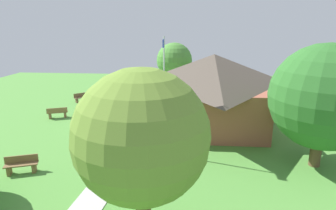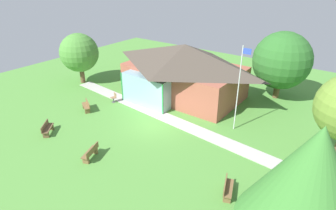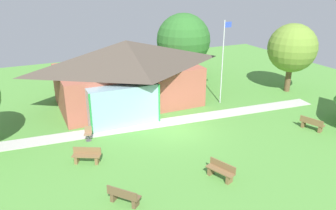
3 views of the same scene
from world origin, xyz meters
The scene contains 12 objects.
ground_plane centered at (0.00, 0.00, 0.00)m, with size 44.00×44.00×0.00m, color #54933D.
pavilion centered at (-1.40, 5.93, 2.55)m, with size 11.25×8.02×4.91m.
footpath centered at (0.00, 1.41, 0.01)m, with size 23.03×1.30×0.03m, color #BCB7B2.
flagpole centered at (5.22, 3.07, 3.49)m, with size 0.64×0.08×6.37m.
bench_mid_left centered at (-6.21, -1.55, 0.40)m, with size 1.53×1.09×0.84m.
bench_front_left centered at (-5.49, -5.70, 0.40)m, with size 1.30×1.43×0.84m.
bench_front_center centered at (-0.56, -5.78, 0.40)m, with size 0.95×1.56×0.84m.
bench_lawn_far_right centered at (7.85, -3.58, 0.40)m, with size 0.92×1.56×0.84m.
patio_chair_west centered at (-5.58, 1.03, 0.42)m, with size 0.57×0.57×0.86m.
tree_east_hedge centered at (12.03, 3.08, 3.74)m, with size 4.02×4.02×5.77m.
tree_behind_pavilion_right centered at (5.87, 10.80, 3.57)m, with size 5.12×5.12×6.14m.
tree_west_hedge centered at (-11.85, 2.52, 3.21)m, with size 3.90×3.90×5.18m.
Camera 1 is at (19.63, 4.50, 6.81)m, focal length 30.46 mm.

